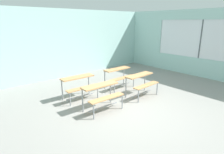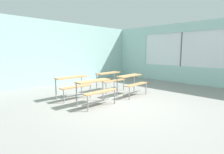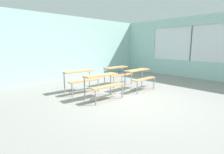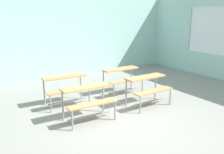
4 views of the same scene
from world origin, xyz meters
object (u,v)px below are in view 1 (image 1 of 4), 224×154
at_px(desk_bench_r0c1, 142,80).
at_px(desk_bench_r1c1, 119,74).
at_px(desk_bench_r1c0, 79,83).
at_px(desk_bench_r0c0, 102,92).

relative_size(desk_bench_r0c1, desk_bench_r1c1, 1.01).
xyz_separation_m(desk_bench_r0c1, desk_bench_r1c0, (-1.73, 1.15, 0.00)).
xyz_separation_m(desk_bench_r0c0, desk_bench_r0c1, (1.67, -0.04, 0.00)).
distance_m(desk_bench_r0c1, desk_bench_r1c0, 2.08).
distance_m(desk_bench_r0c0, desk_bench_r1c0, 1.12).
bearing_deg(desk_bench_r1c0, desk_bench_r0c1, -30.97).
xyz_separation_m(desk_bench_r0c0, desk_bench_r1c0, (-0.06, 1.11, 0.00)).
relative_size(desk_bench_r0c0, desk_bench_r1c1, 1.02).
height_order(desk_bench_r0c0, desk_bench_r1c0, same).
distance_m(desk_bench_r0c0, desk_bench_r0c1, 1.67).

